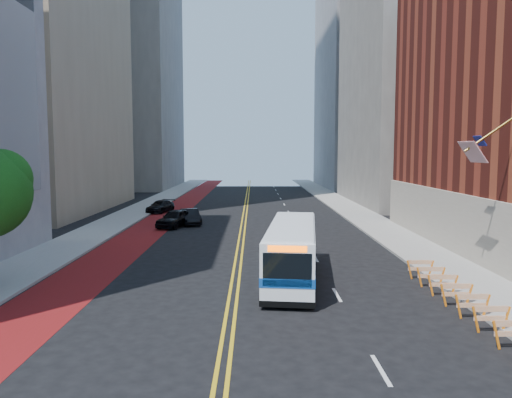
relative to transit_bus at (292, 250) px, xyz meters
The scene contains 15 objects.
ground 9.50m from the transit_bus, 108.25° to the right, with size 160.00×160.00×0.00m, color black.
sidewalk_left 25.89m from the transit_bus, 125.30° to the left, with size 4.00×140.00×0.15m, color gray.
sidewalk_right 23.01m from the transit_bus, 66.75° to the left, with size 4.00×140.00×0.15m, color gray.
bus_lane_paint 23.86m from the transit_bus, 117.61° to the left, with size 3.60×140.00×0.01m, color maroon.
center_line_inner 21.38m from the transit_bus, 98.40° to the left, with size 0.14×140.00×0.01m, color gold.
center_line_outer 21.33m from the transit_bus, 97.44° to the left, with size 0.14×140.00×0.01m, color gold.
lane_dashes 29.20m from the transit_bus, 86.34° to the left, with size 0.14×98.20×0.01m.
midrise_right_near 47.67m from the transit_bus, 62.83° to the left, with size 18.00×26.00×40.00m, color slate.
midrise_right_far 76.77m from the transit_bus, 73.05° to the left, with size 20.00×28.00×55.00m, color gray.
midrise_left_far 80.37m from the transit_bus, 111.30° to the left, with size 20.00×26.00×65.00m, color slate.
construction_barriers 8.67m from the transit_bus, 39.42° to the right, with size 1.42×10.91×1.00m.
transit_bus is the anchor object (origin of this frame).
car_a 20.25m from the transit_bus, 116.15° to the left, with size 1.86×4.61×1.57m, color black.
car_b 21.33m from the transit_bus, 111.51° to the left, with size 1.49×4.26×1.40m, color black.
car_c 31.45m from the transit_bus, 112.90° to the left, with size 1.81×4.46×1.30m, color black.
Camera 1 is at (0.94, -16.55, 6.59)m, focal length 35.00 mm.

